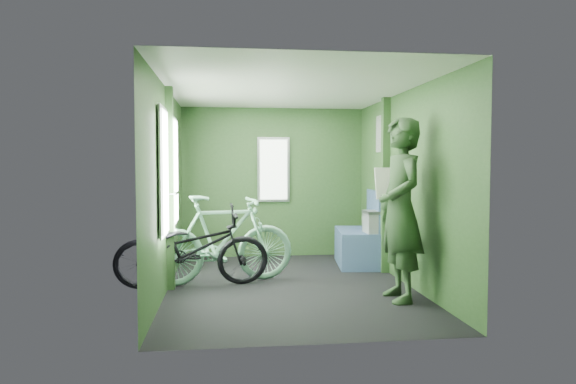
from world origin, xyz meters
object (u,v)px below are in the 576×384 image
at_px(waste_box, 374,240).
at_px(bench_seat, 360,243).
at_px(passenger, 400,209).
at_px(bicycle_black, 193,288).
at_px(bicycle_mint, 222,284).

relative_size(waste_box, bench_seat, 0.75).
height_order(waste_box, bench_seat, bench_seat).
bearing_deg(bench_seat, passenger, -85.58).
relative_size(bicycle_black, waste_box, 2.20).
xyz_separation_m(passenger, bench_seat, (0.07, 1.90, -0.64)).
relative_size(bicycle_black, bench_seat, 1.66).
height_order(bicycle_black, waste_box, waste_box).
xyz_separation_m(bicycle_mint, passenger, (1.87, -0.96, 0.96)).
relative_size(passenger, bench_seat, 1.80).
xyz_separation_m(bicycle_black, bicycle_mint, (0.33, 0.16, 0.00)).
bearing_deg(passenger, bench_seat, 175.01).
bearing_deg(bicycle_mint, passenger, -129.63).
bearing_deg(bench_seat, bicycle_mint, -147.40).
distance_m(bicycle_black, bench_seat, 2.54).
distance_m(waste_box, bench_seat, 0.36).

